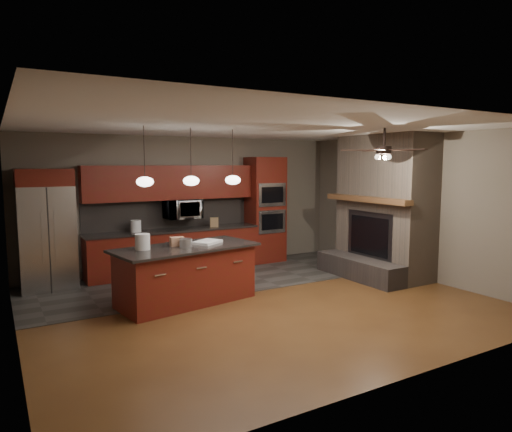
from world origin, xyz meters
TOP-DOWN VIEW (x-y plane):
  - ground at (0.00, 0.00)m, footprint 7.00×7.00m
  - ceiling at (0.00, 0.00)m, footprint 7.00×6.00m
  - back_wall at (0.00, 3.00)m, footprint 7.00×0.02m
  - right_wall at (3.50, 0.00)m, footprint 0.02×6.00m
  - left_wall at (-3.50, 0.00)m, footprint 0.02×6.00m
  - slate_tile_patch at (0.00, 1.80)m, footprint 7.00×2.40m
  - fireplace_column at (3.04, 0.40)m, footprint 1.30×2.10m
  - back_cabinetry at (-0.48, 2.74)m, footprint 3.59×0.64m
  - oven_tower at (1.70, 2.69)m, footprint 0.80×0.63m
  - microwave at (-0.27, 2.75)m, footprint 0.73×0.41m
  - refrigerator at (-2.87, 2.62)m, footprint 0.92×0.75m
  - kitchen_island at (-1.04, 0.64)m, footprint 2.42×1.40m
  - white_bucket at (-1.71, 0.70)m, footprint 0.23×0.23m
  - paint_can at (-1.07, 0.56)m, footprint 0.28×0.28m
  - paint_tray at (-0.63, 0.71)m, footprint 0.55×0.51m
  - cardboard_box at (-1.13, 0.77)m, footprint 0.24×0.18m
  - counter_bucket at (-1.27, 2.70)m, footprint 0.21×0.21m
  - counter_box at (0.40, 2.65)m, footprint 0.21×0.19m
  - pendant_left at (-1.65, 0.70)m, footprint 0.26×0.26m
  - pendant_center at (-0.90, 0.70)m, footprint 0.26×0.26m
  - pendant_right at (-0.15, 0.70)m, footprint 0.26×0.26m
  - ceiling_fan at (1.80, -0.80)m, footprint 1.27×1.33m

SIDE VIEW (x-z plane):
  - ground at x=0.00m, z-range 0.00..0.00m
  - slate_tile_patch at x=0.00m, z-range 0.00..0.01m
  - kitchen_island at x=-1.04m, z-range 0.00..0.92m
  - back_cabinetry at x=-0.48m, z-range -0.21..1.99m
  - paint_tray at x=-0.63m, z-range 0.92..0.97m
  - paint_can at x=-1.07m, z-range 0.92..1.05m
  - cardboard_box at x=-1.13m, z-range 0.92..1.06m
  - counter_box at x=0.40m, z-range 0.90..1.09m
  - counter_bucket at x=-1.27m, z-range 0.90..1.13m
  - white_bucket at x=-1.71m, z-range 0.92..1.16m
  - refrigerator at x=-2.87m, z-range 0.00..2.15m
  - oven_tower at x=1.70m, z-range 0.00..2.38m
  - fireplace_column at x=3.04m, z-range -0.10..2.70m
  - microwave at x=-0.27m, z-range 1.05..1.55m
  - back_wall at x=0.00m, z-range 0.00..2.80m
  - right_wall at x=3.50m, z-range 0.00..2.80m
  - left_wall at x=-3.50m, z-range 0.00..2.80m
  - pendant_left at x=-1.65m, z-range 1.51..2.42m
  - pendant_center at x=-0.90m, z-range 1.51..2.42m
  - pendant_right at x=-0.15m, z-range 1.51..2.42m
  - ceiling_fan at x=1.80m, z-range 2.25..2.66m
  - ceiling at x=0.00m, z-range 2.79..2.81m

